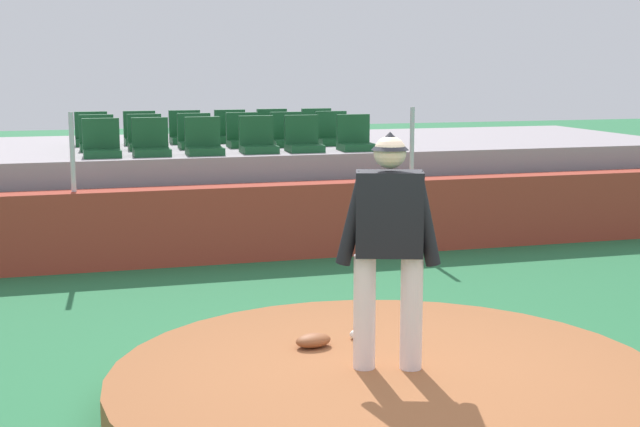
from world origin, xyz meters
TOP-DOWN VIEW (x-y plane):
  - ground_plane at (0.00, 0.00)m, footprint 60.00×60.00m
  - pitchers_mound at (0.00, 0.00)m, footprint 4.17×4.17m
  - pitcher at (0.02, 0.09)m, footprint 0.77×0.40m
  - baseball at (0.01, 0.85)m, footprint 0.07×0.07m
  - fielding_glove at (-0.37, 0.73)m, footprint 0.33×0.26m
  - brick_barrier at (0.00, 5.22)m, footprint 15.02×0.40m
  - fence_post_left at (-2.11, 5.22)m, footprint 0.06×0.06m
  - fence_post_right at (2.26, 5.22)m, footprint 0.06×0.06m
  - bleacher_platform at (0.00, 7.81)m, footprint 14.45×4.30m
  - stadium_chair_0 at (-1.72, 6.21)m, footprint 0.48×0.44m
  - stadium_chair_1 at (-1.08, 6.20)m, footprint 0.48×0.44m
  - stadium_chair_2 at (-0.38, 6.16)m, footprint 0.48×0.44m
  - stadium_chair_3 at (0.38, 6.21)m, footprint 0.48×0.44m
  - stadium_chair_4 at (1.02, 6.19)m, footprint 0.48×0.44m
  - stadium_chair_5 at (1.78, 6.17)m, footprint 0.48×0.44m
  - stadium_chair_6 at (-1.74, 7.12)m, footprint 0.48×0.44m
  - stadium_chair_7 at (-1.07, 7.09)m, footprint 0.48×0.44m
  - stadium_chair_8 at (-0.35, 7.11)m, footprint 0.48×0.44m
  - stadium_chair_9 at (0.36, 7.11)m, footprint 0.48×0.44m
  - stadium_chair_10 at (1.02, 7.07)m, footprint 0.48×0.44m
  - stadium_chair_11 at (1.73, 7.10)m, footprint 0.48×0.44m
  - stadium_chair_12 at (-1.78, 7.99)m, footprint 0.48×0.44m
  - stadium_chair_13 at (-1.06, 7.98)m, footprint 0.48×0.44m
  - stadium_chair_14 at (-0.37, 7.99)m, footprint 0.48×0.44m
  - stadium_chair_15 at (0.34, 7.96)m, footprint 0.48×0.44m
  - stadium_chair_16 at (1.03, 8.02)m, footprint 0.48×0.44m
  - stadium_chair_17 at (1.75, 7.96)m, footprint 0.48×0.44m

SIDE VIEW (x-z plane):
  - ground_plane at x=0.00m, z-range 0.00..0.00m
  - pitchers_mound at x=0.00m, z-range 0.00..0.24m
  - baseball at x=0.01m, z-range 0.24..0.32m
  - fielding_glove at x=-0.37m, z-range 0.24..0.35m
  - brick_barrier at x=0.00m, z-range 0.00..0.97m
  - bleacher_platform at x=0.00m, z-range 0.00..1.29m
  - pitcher at x=0.02m, z-range 0.38..2.15m
  - stadium_chair_0 at x=-1.72m, z-range 1.19..1.69m
  - stadium_chair_1 at x=-1.08m, z-range 1.19..1.69m
  - stadium_chair_2 at x=-0.38m, z-range 1.19..1.69m
  - stadium_chair_3 at x=0.38m, z-range 1.19..1.69m
  - stadium_chair_4 at x=1.02m, z-range 1.19..1.69m
  - stadium_chair_5 at x=1.78m, z-range 1.19..1.69m
  - stadium_chair_6 at x=-1.74m, z-range 1.19..1.69m
  - stadium_chair_7 at x=-1.07m, z-range 1.19..1.69m
  - stadium_chair_8 at x=-0.35m, z-range 1.19..1.69m
  - stadium_chair_9 at x=0.36m, z-range 1.19..1.69m
  - stadium_chair_10 at x=1.02m, z-range 1.19..1.69m
  - stadium_chair_11 at x=1.73m, z-range 1.19..1.69m
  - stadium_chair_12 at x=-1.78m, z-range 1.19..1.69m
  - stadium_chair_13 at x=-1.06m, z-range 1.19..1.69m
  - stadium_chair_14 at x=-0.37m, z-range 1.19..1.69m
  - stadium_chair_15 at x=0.34m, z-range 1.19..1.69m
  - stadium_chair_16 at x=1.03m, z-range 1.19..1.69m
  - stadium_chair_17 at x=1.75m, z-range 1.19..1.69m
  - fence_post_left at x=-2.11m, z-range 0.97..1.93m
  - fence_post_right at x=2.26m, z-range 0.97..1.93m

